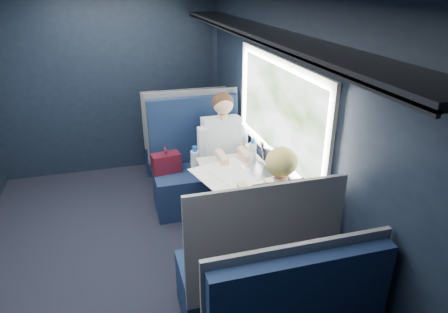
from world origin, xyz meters
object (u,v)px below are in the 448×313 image
object	(u,v)px
seat_row_front	(183,141)
woman	(275,217)
seat_bay_near	(197,170)
seat_bay_far	(250,271)
laptop	(265,165)
bottle_small	(253,152)
man	(224,149)
cup	(249,150)
table	(238,184)

from	to	relation	value
seat_row_front	woman	world-z (taller)	woman
seat_bay_near	woman	bearing A→B (deg)	-80.63
seat_bay_far	laptop	xyz separation A→B (m)	(0.46, 0.91, 0.39)
laptop	bottle_small	world-z (taller)	bottle_small
woman	seat_bay_far	bearing A→B (deg)	-146.18
woman	bottle_small	xyz separation A→B (m)	(0.16, 0.96, 0.12)
seat_bay_near	seat_bay_far	distance (m)	1.75
seat_bay_near	laptop	world-z (taller)	seat_bay_near
seat_bay_far	man	xyz separation A→B (m)	(0.25, 1.57, 0.30)
bottle_small	cup	size ratio (longest dim) A/B	2.41
table	man	bearing A→B (deg)	84.48
seat_bay_far	bottle_small	xyz separation A→B (m)	(0.41, 1.12, 0.43)
woman	bottle_small	size ratio (longest dim) A/B	5.45
table	cup	distance (m)	0.52
table	seat_row_front	bearing A→B (deg)	95.80
table	seat_bay_near	world-z (taller)	seat_bay_near
table	woman	bearing A→B (deg)	-84.55
seat_bay_far	seat_row_front	world-z (taller)	seat_bay_far
seat_bay_far	woman	bearing A→B (deg)	33.82
woman	table	bearing A→B (deg)	95.45
table	seat_bay_far	xyz separation A→B (m)	(-0.18, -0.87, -0.25)
seat_bay_far	man	distance (m)	1.62
woman	laptop	world-z (taller)	woman
seat_bay_near	bottle_small	bearing A→B (deg)	-56.20
laptop	bottle_small	bearing A→B (deg)	102.65
laptop	cup	world-z (taller)	laptop
seat_row_front	cup	xyz separation A→B (m)	(0.44, -1.36, 0.38)
laptop	bottle_small	distance (m)	0.23
table	man	distance (m)	0.70
seat_row_front	cup	world-z (taller)	seat_row_front
seat_bay_far	table	bearing A→B (deg)	78.22
bottle_small	seat_bay_near	bearing A→B (deg)	123.80
laptop	cup	size ratio (longest dim) A/B	3.64
laptop	cup	distance (m)	0.41
man	seat_bay_near	bearing A→B (deg)	146.17
seat_row_front	bottle_small	xyz separation A→B (m)	(0.41, -1.55, 0.44)
cup	seat_bay_near	bearing A→B (deg)	135.93
seat_bay_far	seat_row_front	bearing A→B (deg)	90.00
woman	seat_row_front	bearing A→B (deg)	95.70
seat_bay_far	bottle_small	world-z (taller)	seat_bay_far
table	seat_bay_near	distance (m)	0.93
cup	laptop	bearing A→B (deg)	-87.33
table	seat_bay_near	bearing A→B (deg)	102.48
seat_bay_far	man	size ratio (longest dim) A/B	0.95
seat_row_front	bottle_small	bearing A→B (deg)	-75.26
man	bottle_small	world-z (taller)	man
seat_row_front	bottle_small	world-z (taller)	seat_row_front
table	seat_row_front	world-z (taller)	seat_row_front
seat_row_front	laptop	bearing A→B (deg)	-75.52
man	cup	world-z (taller)	man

